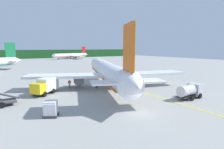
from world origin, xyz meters
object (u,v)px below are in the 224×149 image
(airliner_foreground, at_px, (107,71))
(crew_marshaller, at_px, (69,83))
(airliner_far_taxiway, at_px, (71,55))
(crew_loader_left, at_px, (131,89))
(cargo_container_near, at_px, (51,109))
(service_truck_baggage, at_px, (45,85))
(service_truck_fuel, at_px, (190,90))

(airliner_foreground, height_order, crew_marshaller, airliner_foreground)
(airliner_far_taxiway, distance_m, crew_loader_left, 115.09)
(cargo_container_near, height_order, crew_loader_left, cargo_container_near)
(airliner_foreground, xyz_separation_m, crew_loader_left, (0.02, -8.57, -2.44))
(cargo_container_near, relative_size, crew_marshaller, 1.41)
(cargo_container_near, relative_size, crew_loader_left, 1.44)
(service_truck_baggage, distance_m, crew_marshaller, 6.75)
(airliner_foreground, relative_size, airliner_far_taxiway, 1.24)
(cargo_container_near, bearing_deg, crew_loader_left, 13.89)
(service_truck_fuel, relative_size, crew_marshaller, 3.33)
(crew_loader_left, bearing_deg, service_truck_fuel, -47.90)
(service_truck_fuel, height_order, cargo_container_near, service_truck_fuel)
(service_truck_fuel, xyz_separation_m, service_truck_baggage, (-20.47, 16.06, 0.22))
(service_truck_fuel, bearing_deg, service_truck_baggage, 141.88)
(cargo_container_near, distance_m, crew_loader_left, 15.98)
(airliner_foreground, height_order, service_truck_baggage, airliner_foreground)
(airliner_far_taxiway, height_order, cargo_container_near, airliner_far_taxiway)
(cargo_container_near, xyz_separation_m, crew_marshaller, (7.72, 15.69, -0.04))
(service_truck_fuel, distance_m, cargo_container_near, 22.75)
(service_truck_baggage, xyz_separation_m, crew_loader_left, (13.55, -8.41, -0.67))
(service_truck_fuel, distance_m, service_truck_baggage, 26.02)
(crew_marshaller, distance_m, crew_loader_left, 14.19)
(airliner_far_taxiway, bearing_deg, airliner_foreground, -104.80)
(service_truck_baggage, relative_size, crew_marshaller, 3.49)
(service_truck_baggage, xyz_separation_m, crew_marshaller, (5.77, 3.45, -0.65))
(airliner_far_taxiway, bearing_deg, service_truck_fuel, -99.66)
(airliner_foreground, xyz_separation_m, service_truck_baggage, (-13.54, -0.16, -1.78))
(service_truck_baggage, distance_m, cargo_container_near, 12.42)
(service_truck_baggage, height_order, crew_loader_left, service_truck_baggage)
(airliner_foreground, height_order, crew_loader_left, airliner_foreground)
(airliner_foreground, distance_m, airliner_far_taxiway, 106.78)
(airliner_foreground, relative_size, crew_loader_left, 25.00)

